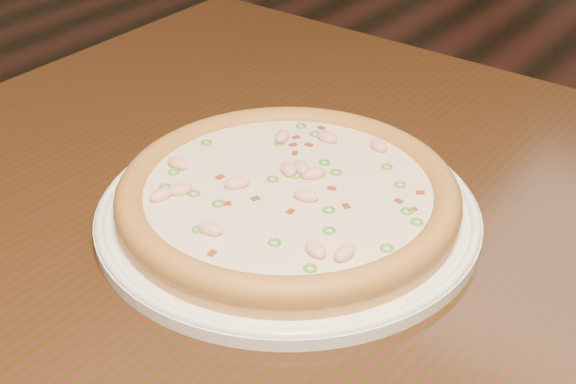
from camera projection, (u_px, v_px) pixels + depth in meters
The scene contains 3 objects.
hero_table at pixel (415, 320), 0.79m from camera, with size 1.20×0.80×0.75m.
plate at pixel (288, 211), 0.76m from camera, with size 0.36×0.36×0.02m.
pizza at pixel (288, 195), 0.75m from camera, with size 0.32×0.32×0.03m.
Camera 1 is at (0.41, -1.09, 1.18)m, focal length 50.00 mm.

